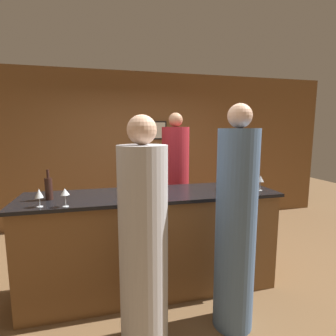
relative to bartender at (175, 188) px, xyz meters
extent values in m
plane|color=brown|center=(-0.49, -0.85, -0.93)|extent=(14.00, 14.00, 0.00)
cube|color=brown|center=(-0.49, 1.35, 0.47)|extent=(8.00, 0.06, 2.80)
cube|color=black|center=(-0.04, 1.30, 0.82)|extent=(0.44, 0.02, 0.34)
cube|color=silver|center=(-0.04, 1.29, 0.82)|extent=(0.39, 0.00, 0.29)
cube|color=brown|center=(-0.49, -0.85, -0.40)|extent=(2.64, 0.67, 1.05)
cube|color=black|center=(-0.49, -0.85, 0.15)|extent=(2.70, 0.73, 0.04)
cylinder|color=maroon|center=(0.00, 0.00, -0.03)|extent=(0.38, 0.38, 1.80)
sphere|color=#A37556|center=(0.00, 0.00, 0.97)|extent=(0.20, 0.20, 0.20)
cylinder|color=#B2B2B7|center=(-0.71, -1.62, -0.10)|extent=(0.38, 0.38, 1.65)
sphere|color=tan|center=(-0.71, -1.62, 0.83)|extent=(0.22, 0.22, 0.22)
cylinder|color=#4C6B93|center=(0.11, -1.57, -0.04)|extent=(0.35, 0.35, 1.77)
sphere|color=tan|center=(0.11, -1.57, 0.95)|extent=(0.20, 0.20, 0.20)
cylinder|color=black|center=(-1.51, -0.88, 0.27)|extent=(0.07, 0.07, 0.21)
cylinder|color=black|center=(-1.51, -0.88, 0.42)|extent=(0.03, 0.03, 0.08)
cylinder|color=#19381E|center=(0.62, -0.79, 0.27)|extent=(0.07, 0.07, 0.20)
cylinder|color=#19381E|center=(0.62, -0.79, 0.40)|extent=(0.03, 0.03, 0.07)
cylinder|color=silver|center=(-1.32, -1.16, 0.17)|extent=(0.05, 0.05, 0.00)
cylinder|color=silver|center=(-1.32, -1.16, 0.22)|extent=(0.01, 0.01, 0.10)
cone|color=silver|center=(-1.32, -1.16, 0.30)|extent=(0.08, 0.08, 0.06)
cylinder|color=silver|center=(0.33, -0.89, 0.17)|extent=(0.05, 0.05, 0.00)
cylinder|color=silver|center=(0.33, -0.89, 0.22)|extent=(0.01, 0.01, 0.09)
cone|color=silver|center=(0.33, -0.89, 0.30)|extent=(0.07, 0.07, 0.08)
cylinder|color=silver|center=(0.69, -1.02, 0.17)|extent=(0.05, 0.05, 0.00)
cylinder|color=silver|center=(0.69, -1.02, 0.22)|extent=(0.01, 0.01, 0.10)
cone|color=silver|center=(0.69, -1.02, 0.30)|extent=(0.07, 0.07, 0.07)
cylinder|color=silver|center=(-1.54, -1.12, 0.17)|extent=(0.05, 0.05, 0.00)
cylinder|color=silver|center=(-1.54, -1.12, 0.21)|extent=(0.01, 0.01, 0.08)
cone|color=silver|center=(-1.54, -1.12, 0.29)|extent=(0.07, 0.07, 0.08)
cylinder|color=silver|center=(-0.74, -0.89, 0.17)|extent=(0.05, 0.05, 0.00)
cylinder|color=silver|center=(-0.74, -0.89, 0.22)|extent=(0.01, 0.01, 0.10)
cone|color=silver|center=(-0.74, -0.89, 0.30)|extent=(0.06, 0.06, 0.07)
cylinder|color=silver|center=(-0.47, -0.85, 0.17)|extent=(0.05, 0.05, 0.00)
cylinder|color=silver|center=(-0.47, -0.85, 0.21)|extent=(0.01, 0.01, 0.08)
cone|color=silver|center=(-0.47, -0.85, 0.29)|extent=(0.07, 0.07, 0.07)
cylinder|color=silver|center=(-0.46, -1.13, 0.17)|extent=(0.05, 0.05, 0.00)
cylinder|color=silver|center=(-0.46, -1.13, 0.21)|extent=(0.01, 0.01, 0.09)
cone|color=silver|center=(-0.46, -1.13, 0.29)|extent=(0.08, 0.08, 0.07)
camera|label=1|loc=(-0.98, -3.54, 0.83)|focal=28.00mm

